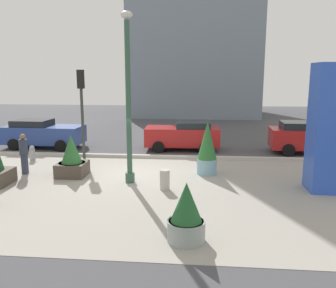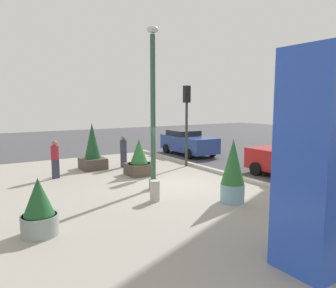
{
  "view_description": "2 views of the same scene",
  "coord_description": "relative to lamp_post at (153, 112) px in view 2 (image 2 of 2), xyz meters",
  "views": [
    {
      "loc": [
        2.77,
        -14.22,
        4.16
      ],
      "look_at": [
        1.53,
        -0.76,
        1.5
      ],
      "focal_mm": 37.91,
      "sensor_mm": 36.0,
      "label": 1
    },
    {
      "loc": [
        11.14,
        -7.3,
        3.48
      ],
      "look_at": [
        0.7,
        -0.76,
        1.89
      ],
      "focal_mm": 34.29,
      "sensor_mm": 36.0,
      "label": 2
    }
  ],
  "objects": [
    {
      "name": "curb_strip",
      "position": [
        -0.07,
        4.18,
        -3.04
      ],
      "size": [
        18.0,
        0.24,
        0.16
      ],
      "primitive_type": "cube",
      "color": "#B7B2A8",
      "rests_on": "ground_plane"
    },
    {
      "name": "car_curb_west",
      "position": [
        -6.34,
        6.26,
        -2.29
      ],
      "size": [
        4.47,
        2.16,
        1.61
      ],
      "color": "#2D4793",
      "rests_on": "ground_plane"
    },
    {
      "name": "potted_plant_by_pillar",
      "position": [
        -5.16,
        -0.75,
        -2.13
      ],
      "size": [
        1.25,
        1.25,
        2.44
      ],
      "color": "#4C4238",
      "rests_on": "ground_plane"
    },
    {
      "name": "lamp_post",
      "position": [
        0.0,
        0.0,
        0.0
      ],
      "size": [
        0.44,
        0.44,
        6.4
      ],
      "color": "#335642",
      "rests_on": "ground_plane"
    },
    {
      "name": "potted_plant_curbside",
      "position": [
        -2.57,
        0.66,
        -2.38
      ],
      "size": [
        1.16,
        1.16,
        1.76
      ],
      "color": "#4C4238",
      "rests_on": "ground_plane"
    },
    {
      "name": "fire_hydrant",
      "position": [
        -5.49,
        3.13,
        -2.75
      ],
      "size": [
        0.36,
        0.26,
        0.75
      ],
      "color": "#99999E",
      "rests_on": "ground_plane"
    },
    {
      "name": "art_pillar_blue",
      "position": [
        7.25,
        -0.29,
        -0.84
      ],
      "size": [
        1.24,
        1.24,
        4.57
      ],
      "primitive_type": "cube",
      "color": "blue",
      "rests_on": "ground_plane"
    },
    {
      "name": "pedestrian_crossing",
      "position": [
        -4.69,
        0.8,
        -2.16
      ],
      "size": [
        0.4,
        0.4,
        1.73
      ],
      "color": "#33384C",
      "rests_on": "ground_plane"
    },
    {
      "name": "ground_plane",
      "position": [
        -0.07,
        5.06,
        -3.12
      ],
      "size": [
        60.0,
        60.0,
        0.0
      ],
      "primitive_type": "plane",
      "color": "#47474C"
    },
    {
      "name": "plaza_pavement",
      "position": [
        -0.07,
        -0.94,
        -3.12
      ],
      "size": [
        18.0,
        10.0,
        0.02
      ],
      "primitive_type": "cube",
      "color": "#9E998E",
      "rests_on": "ground_plane"
    },
    {
      "name": "car_intersection",
      "position": [
        1.77,
        6.38,
        -2.3
      ],
      "size": [
        4.16,
        2.17,
        1.59
      ],
      "color": "red",
      "rests_on": "ground_plane"
    },
    {
      "name": "traffic_light_far_side",
      "position": [
        -3.12,
        3.85,
        -0.15
      ],
      "size": [
        0.28,
        0.42,
        4.39
      ],
      "color": "#333833",
      "rests_on": "ground_plane"
    },
    {
      "name": "pedestrian_on_sidewalk",
      "position": [
        -3.98,
        -2.93,
        -2.13
      ],
      "size": [
        0.47,
        0.47,
        1.77
      ],
      "color": "#33384C",
      "rests_on": "ground_plane"
    },
    {
      "name": "potted_plant_mid_plaza",
      "position": [
        2.39,
        -4.8,
        -2.42
      ],
      "size": [
        0.97,
        0.97,
        1.55
      ],
      "color": "gray",
      "rests_on": "ground_plane"
    },
    {
      "name": "potted_plant_near_right",
      "position": [
        3.01,
        1.48,
        -2.01
      ],
      "size": [
        0.84,
        0.84,
        2.26
      ],
      "color": "#7AA8B7",
      "rests_on": "ground_plane"
    },
    {
      "name": "concrete_bollard",
      "position": [
        1.45,
        -0.76,
        -2.74
      ],
      "size": [
        0.36,
        0.36,
        0.75
      ],
      "primitive_type": "cylinder",
      "color": "#B2ADA3",
      "rests_on": "ground_plane"
    }
  ]
}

